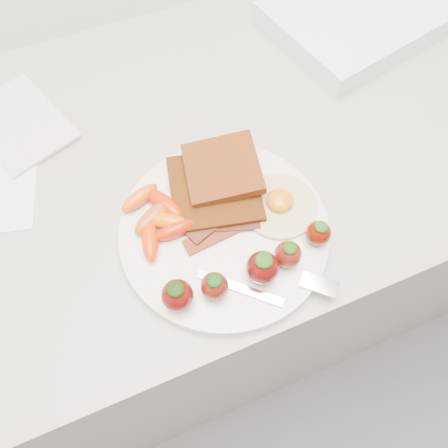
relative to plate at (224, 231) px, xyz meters
name	(u,v)px	position (x,y,z in m)	size (l,w,h in m)	color
counter	(202,262)	(0.01, 0.16, -0.46)	(2.00, 0.60, 0.90)	gray
plate	(224,231)	(0.00, 0.00, 0.00)	(0.27, 0.27, 0.02)	white
toast_lower	(215,190)	(0.01, 0.05, 0.02)	(0.12, 0.12, 0.01)	black
toast_upper	(222,169)	(0.03, 0.07, 0.03)	(0.10, 0.10, 0.01)	#4C1F11
fried_egg	(279,204)	(0.08, 0.00, 0.01)	(0.11, 0.11, 0.02)	beige
bacon_strips	(220,226)	(0.00, 0.00, 0.01)	(0.11, 0.06, 0.01)	#3C0305
baby_carrots	(158,217)	(-0.07, 0.04, 0.02)	(0.09, 0.11, 0.02)	#BA4618
strawberries	(247,270)	(0.00, -0.07, 0.03)	(0.22, 0.05, 0.05)	#500906
fork	(276,286)	(0.03, -0.10, 0.01)	(0.16, 0.10, 0.00)	white
notepad	(19,123)	(-0.21, 0.29, 0.00)	(0.11, 0.17, 0.01)	silver
appliance	(355,17)	(0.36, 0.28, 0.01)	(0.27, 0.22, 0.04)	white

